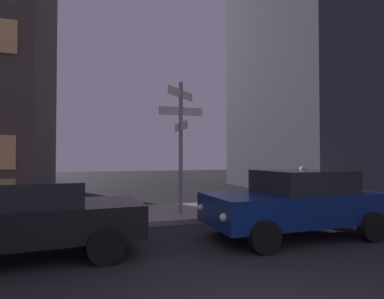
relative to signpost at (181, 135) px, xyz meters
name	(u,v)px	position (x,y,z in m)	size (l,w,h in m)	color
sidewalk_kerb	(149,214)	(-0.84, 0.63, -2.44)	(40.00, 2.93, 0.14)	gray
signpost	(181,135)	(0.00, 0.00, 0.00)	(1.35, 1.28, 3.95)	gray
car_side_parked	(21,218)	(-3.78, -2.66, -1.76)	(4.51, 2.17, 1.40)	black
car_near_left	(295,202)	(1.95, -2.82, -1.71)	(4.19, 2.09, 1.52)	navy
cyclist	(305,198)	(2.86, -2.01, -1.76)	(1.82, 0.35, 1.61)	black
building_right_block	(320,76)	(10.59, 6.34, 4.23)	(8.12, 9.33, 13.47)	#383842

